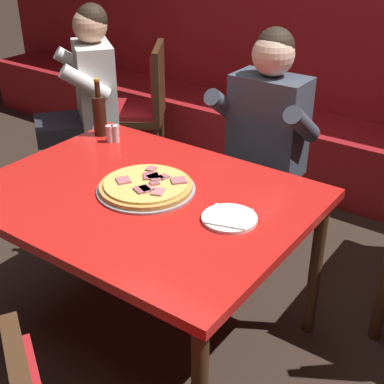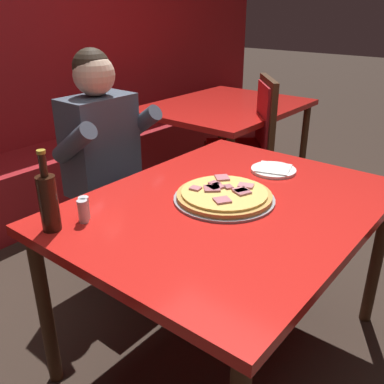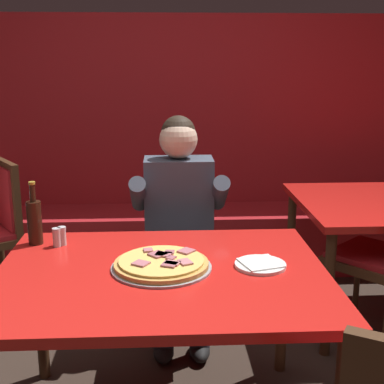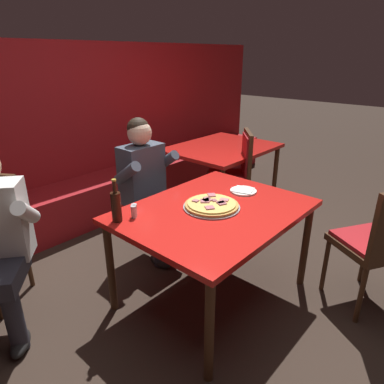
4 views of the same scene
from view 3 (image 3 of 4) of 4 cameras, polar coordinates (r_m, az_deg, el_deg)
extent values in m
cube|color=#A3191E|center=(4.23, -3.24, 5.54)|extent=(6.80, 0.16, 1.90)
cube|color=#A3191E|center=(4.09, -3.11, -5.16)|extent=(6.46, 0.48, 0.46)
cylinder|color=#422816|center=(2.81, -15.87, -12.27)|extent=(0.06, 0.06, 0.71)
cylinder|color=#422816|center=(2.80, 9.62, -11.97)|extent=(0.06, 0.06, 0.71)
cube|color=red|center=(2.17, -3.27, -8.90)|extent=(1.33, 1.03, 0.04)
cylinder|color=#9E9EA3|center=(2.19, -3.28, -8.03)|extent=(0.41, 0.41, 0.01)
cylinder|color=#C69347|center=(2.18, -3.29, -7.69)|extent=(0.38, 0.38, 0.02)
cylinder|color=#E5BC5B|center=(2.18, -3.29, -7.35)|extent=(0.35, 0.35, 0.01)
cube|color=#B76670|center=(2.13, -5.48, -7.60)|extent=(0.08, 0.08, 0.01)
cube|color=#A85B66|center=(2.18, -2.24, -7.03)|extent=(0.05, 0.05, 0.01)
cube|color=#C6757A|center=(2.13, -2.10, -7.58)|extent=(0.07, 0.07, 0.01)
cube|color=#C6757A|center=(2.14, -0.72, -7.48)|extent=(0.06, 0.07, 0.01)
cube|color=#A85B66|center=(2.24, -2.41, -6.44)|extent=(0.04, 0.05, 0.01)
cube|color=#B76670|center=(2.27, -4.70, -6.20)|extent=(0.04, 0.05, 0.01)
cube|color=#B76670|center=(2.22, -3.06, -6.66)|extent=(0.08, 0.07, 0.01)
cube|color=#A85B66|center=(2.11, -2.40, -7.73)|extent=(0.07, 0.07, 0.01)
cube|color=#A85B66|center=(2.22, -3.68, -6.66)|extent=(0.09, 0.09, 0.01)
cube|color=#B76670|center=(2.25, -0.61, -6.31)|extent=(0.08, 0.08, 0.01)
cylinder|color=white|center=(2.22, 7.30, -7.73)|extent=(0.21, 0.21, 0.01)
cube|color=white|center=(2.22, 7.31, -7.49)|extent=(0.19, 0.19, 0.01)
cylinder|color=black|center=(2.54, -16.44, -3.17)|extent=(0.07, 0.07, 0.20)
cylinder|color=black|center=(2.50, -16.66, -0.10)|extent=(0.03, 0.03, 0.08)
cylinder|color=#B29933|center=(2.49, -16.73, 0.92)|extent=(0.03, 0.03, 0.01)
cylinder|color=silver|center=(2.51, -13.68, -4.73)|extent=(0.04, 0.04, 0.07)
cylinder|color=#28231E|center=(2.51, -13.66, -5.04)|extent=(0.03, 0.03, 0.04)
cylinder|color=silver|center=(2.49, -13.73, -3.79)|extent=(0.04, 0.04, 0.01)
cylinder|color=silver|center=(2.49, -14.22, -4.87)|extent=(0.04, 0.04, 0.07)
cylinder|color=silver|center=(2.50, -14.20, -5.18)|extent=(0.03, 0.03, 0.04)
cylinder|color=silver|center=(2.48, -14.28, -3.92)|extent=(0.04, 0.04, 0.01)
ellipsoid|color=black|center=(3.01, -3.14, -16.48)|extent=(0.11, 0.24, 0.09)
ellipsoid|color=black|center=(3.02, 0.82, -16.40)|extent=(0.11, 0.24, 0.09)
cylinder|color=#282833|center=(2.92, -3.19, -13.35)|extent=(0.11, 0.11, 0.43)
cylinder|color=#282833|center=(2.93, 0.83, -13.28)|extent=(0.11, 0.11, 0.43)
cube|color=#282833|center=(2.90, -1.27, -7.49)|extent=(0.34, 0.40, 0.12)
cube|color=#424C5B|center=(3.00, -1.42, -1.29)|extent=(0.38, 0.22, 0.52)
cylinder|color=#424C5B|center=(2.91, -5.72, -0.24)|extent=(0.09, 0.30, 0.25)
cylinder|color=#424C5B|center=(2.92, 2.94, -0.12)|extent=(0.09, 0.30, 0.25)
sphere|color=beige|center=(2.93, -1.46, 5.62)|extent=(0.21, 0.21, 0.21)
sphere|color=#2D2319|center=(2.94, -1.47, 6.34)|extent=(0.19, 0.19, 0.19)
cylinder|color=#422816|center=(3.49, 17.17, -9.30)|extent=(0.04, 0.04, 0.45)
cylinder|color=#422816|center=(3.19, 13.79, -11.38)|extent=(0.04, 0.04, 0.45)
cube|color=#422816|center=(3.16, 18.84, -6.99)|extent=(0.62, 0.62, 0.05)
cube|color=#A3191E|center=(3.15, 18.90, -6.31)|extent=(0.57, 0.57, 0.03)
cylinder|color=#422816|center=(3.91, -19.56, -7.01)|extent=(0.04, 0.04, 0.45)
cylinder|color=#422816|center=(3.57, -17.75, -8.90)|extent=(0.04, 0.04, 0.45)
cube|color=#422816|center=(3.59, -19.18, -0.38)|extent=(0.27, 0.39, 0.46)
cube|color=#A3191E|center=(3.58, -19.56, -0.44)|extent=(0.22, 0.32, 0.39)
cylinder|color=#422816|center=(2.99, 14.32, -10.51)|extent=(0.06, 0.06, 0.71)
cylinder|color=#422816|center=(3.75, 10.50, -5.15)|extent=(0.06, 0.06, 0.71)
camera|label=1|loc=(1.40, 65.84, 14.91)|focal=50.00mm
camera|label=2|loc=(1.75, -51.98, 5.63)|focal=40.00mm
camera|label=4|loc=(1.90, -74.63, 9.87)|focal=32.00mm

